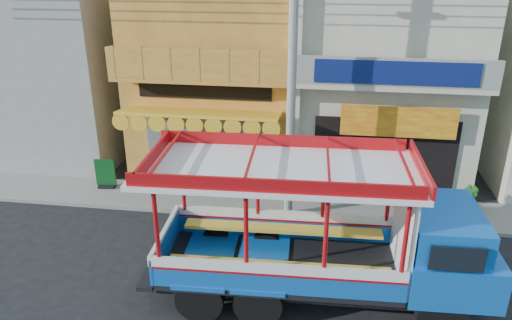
# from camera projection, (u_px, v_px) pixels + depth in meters

# --- Properties ---
(ground) EXTENTS (90.00, 90.00, 0.00)m
(ground) POSITION_uv_depth(u_px,v_px,m) (316.00, 283.00, 12.82)
(ground) COLOR black
(ground) RESTS_ON ground
(sidewalk) EXTENTS (30.00, 2.00, 0.12)m
(sidewalk) POSITION_uv_depth(u_px,v_px,m) (320.00, 207.00, 16.44)
(sidewalk) COLOR slate
(sidewalk) RESTS_ON ground
(shophouse_left) EXTENTS (6.00, 7.50, 8.24)m
(shophouse_left) POSITION_uv_depth(u_px,v_px,m) (222.00, 58.00, 19.01)
(shophouse_left) COLOR #AD6A26
(shophouse_left) RESTS_ON ground
(shophouse_right) EXTENTS (6.00, 6.75, 8.24)m
(shophouse_right) POSITION_uv_depth(u_px,v_px,m) (383.00, 62.00, 18.23)
(shophouse_right) COLOR #B4AE94
(shophouse_right) RESTS_ON ground
(party_pilaster) EXTENTS (0.35, 0.30, 8.00)m
(party_pilaster) POSITION_uv_depth(u_px,v_px,m) (295.00, 83.00, 15.82)
(party_pilaster) COLOR #B4AE94
(party_pilaster) RESTS_ON ground
(filler_building_left) EXTENTS (6.00, 6.00, 7.60)m
(filler_building_left) POSITION_uv_depth(u_px,v_px,m) (53.00, 60.00, 20.08)
(filler_building_left) COLOR gray
(filler_building_left) RESTS_ON ground
(utility_pole) EXTENTS (28.00, 0.26, 9.00)m
(utility_pole) POSITION_uv_depth(u_px,v_px,m) (298.00, 60.00, 13.99)
(utility_pole) COLOR gray
(utility_pole) RESTS_ON ground
(songthaew_truck) EXTENTS (8.11, 2.94, 3.75)m
(songthaew_truck) POSITION_uv_depth(u_px,v_px,m) (344.00, 235.00, 11.53)
(songthaew_truck) COLOR black
(songthaew_truck) RESTS_ON ground
(green_sign) EXTENTS (0.70, 0.38, 1.06)m
(green_sign) POSITION_uv_depth(u_px,v_px,m) (106.00, 176.00, 17.53)
(green_sign) COLOR black
(green_sign) RESTS_ON sidewalk
(potted_plant_a) EXTENTS (1.04, 1.09, 0.93)m
(potted_plant_a) POSITION_uv_depth(u_px,v_px,m) (407.00, 197.00, 15.96)
(potted_plant_a) COLOR #1D5317
(potted_plant_a) RESTS_ON sidewalk
(potted_plant_b) EXTENTS (0.65, 0.67, 0.95)m
(potted_plant_b) POSITION_uv_depth(u_px,v_px,m) (470.00, 201.00, 15.72)
(potted_plant_b) COLOR #1D5317
(potted_plant_b) RESTS_ON sidewalk
(potted_plant_c) EXTENTS (0.54, 0.54, 0.89)m
(potted_plant_c) POSITION_uv_depth(u_px,v_px,m) (420.00, 200.00, 15.85)
(potted_plant_c) COLOR #1D5317
(potted_plant_c) RESTS_ON sidewalk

